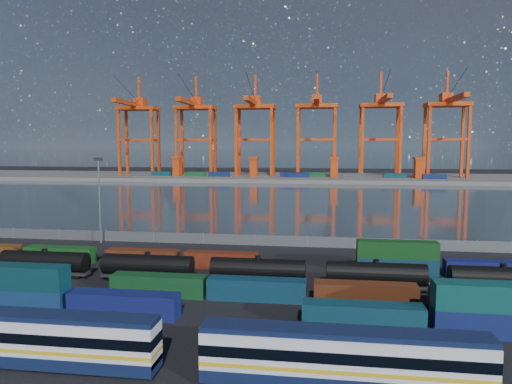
# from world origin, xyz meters

# --- Properties ---
(ground) EXTENTS (700.00, 700.00, 0.00)m
(ground) POSITION_xyz_m (0.00, 0.00, 0.00)
(ground) COLOR black
(ground) RESTS_ON ground
(harbor_water) EXTENTS (700.00, 700.00, 0.00)m
(harbor_water) POSITION_xyz_m (0.00, 105.00, 0.01)
(harbor_water) COLOR #273238
(harbor_water) RESTS_ON ground
(far_quay) EXTENTS (700.00, 70.00, 2.00)m
(far_quay) POSITION_xyz_m (0.00, 210.00, 1.00)
(far_quay) COLOR #514F4C
(far_quay) RESTS_ON ground
(distant_mountains) EXTENTS (2470.00, 1100.00, 520.00)m
(distant_mountains) POSITION_xyz_m (63.02, 1600.00, 220.29)
(distant_mountains) COLOR #1E2630
(distant_mountains) RESTS_ON ground
(passenger_train) EXTENTS (74.16, 2.74, 4.69)m
(passenger_train) POSITION_xyz_m (-11.96, -22.08, 2.36)
(passenger_train) COLOR silver
(passenger_train) RESTS_ON ground
(container_row_south) EXTENTS (139.90, 2.50, 5.32)m
(container_row_south) POSITION_xyz_m (-5.49, -10.10, 2.22)
(container_row_south) COLOR #424547
(container_row_south) RESTS_ON ground
(container_row_mid) EXTENTS (140.49, 2.45, 5.21)m
(container_row_mid) POSITION_xyz_m (8.27, -2.63, 1.56)
(container_row_mid) COLOR #414246
(container_row_mid) RESTS_ON ground
(container_row_north) EXTENTS (141.61, 2.34, 4.98)m
(container_row_north) POSITION_xyz_m (-1.87, 11.19, 1.47)
(container_row_north) COLOR navy
(container_row_north) RESTS_ON ground
(tanker_string) EXTENTS (137.22, 2.84, 4.06)m
(tanker_string) POSITION_xyz_m (-11.50, 3.17, 2.04)
(tanker_string) COLOR black
(tanker_string) RESTS_ON ground
(waterfront_fence) EXTENTS (160.12, 0.12, 2.20)m
(waterfront_fence) POSITION_xyz_m (-0.00, 28.00, 1.00)
(waterfront_fence) COLOR #595B5E
(waterfront_fence) RESTS_ON ground
(yard_light_mast) EXTENTS (1.60, 0.40, 16.60)m
(yard_light_mast) POSITION_xyz_m (-30.00, 26.00, 9.30)
(yard_light_mast) COLOR slate
(yard_light_mast) RESTS_ON ground
(gantry_cranes) EXTENTS (198.00, 44.15, 59.79)m
(gantry_cranes) POSITION_xyz_m (-7.50, 203.41, 36.65)
(gantry_cranes) COLOR red
(gantry_cranes) RESTS_ON ground
(quay_containers) EXTENTS (172.58, 10.99, 2.60)m
(quay_containers) POSITION_xyz_m (-11.00, 195.46, 3.30)
(quay_containers) COLOR navy
(quay_containers) RESTS_ON far_quay
(straddle_carriers) EXTENTS (140.00, 7.00, 11.10)m
(straddle_carriers) POSITION_xyz_m (-2.50, 200.00, 7.82)
(straddle_carriers) COLOR red
(straddle_carriers) RESTS_ON far_quay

